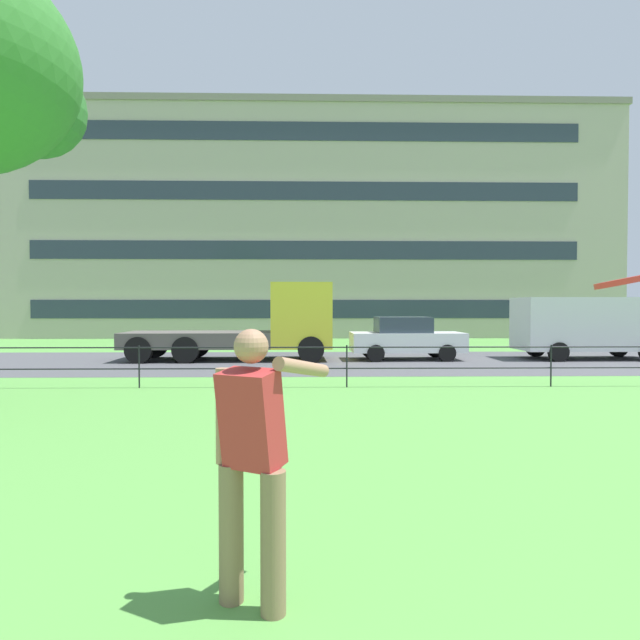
{
  "coord_description": "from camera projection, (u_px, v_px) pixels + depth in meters",
  "views": [
    {
      "loc": [
        -0.92,
        1.8,
        1.91
      ],
      "look_at": [
        -0.74,
        9.8,
        1.71
      ],
      "focal_mm": 30.1,
      "sensor_mm": 36.0,
      "label": 1
    }
  ],
  "objects": [
    {
      "name": "frisbee",
      "position": [
        628.0,
        280.0,
        2.32
      ],
      "size": [
        0.33,
        0.34,
        0.08
      ],
      "color": "red"
    },
    {
      "name": "street_strip",
      "position": [
        335.0,
        362.0,
        18.54
      ],
      "size": [
        80.0,
        7.95,
        0.01
      ],
      "primitive_type": "cube",
      "color": "#4C4C51",
      "rests_on": "ground"
    },
    {
      "name": "car_white_far_right",
      "position": [
        406.0,
        338.0,
        19.28
      ],
      "size": [
        4.03,
        1.87,
        1.54
      ],
      "color": "silver",
      "rests_on": "ground"
    },
    {
      "name": "panel_van_left",
      "position": [
        588.0,
        324.0,
        19.48
      ],
      "size": [
        5.0,
        2.11,
        2.24
      ],
      "color": "silver",
      "rests_on": "ground"
    },
    {
      "name": "person_thrower",
      "position": [
        253.0,
        457.0,
        3.39
      ],
      "size": [
        0.75,
        0.69,
        1.77
      ],
      "color": "#846B4C",
      "rests_on": "ground"
    },
    {
      "name": "flatbed_truck_far_left",
      "position": [
        260.0,
        326.0,
        19.19
      ],
      "size": [
        7.35,
        2.56,
        2.75
      ],
      "color": "yellow",
      "rests_on": "ground"
    },
    {
      "name": "apartment_building_background",
      "position": [
        307.0,
        235.0,
        39.74
      ],
      "size": [
        39.05,
        15.96,
        14.47
      ],
      "color": "#ADA393",
      "rests_on": "ground"
    },
    {
      "name": "park_fence",
      "position": [
        347.0,
        359.0,
        12.67
      ],
      "size": [
        29.33,
        0.04,
        1.0
      ],
      "color": "black",
      "rests_on": "ground"
    }
  ]
}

